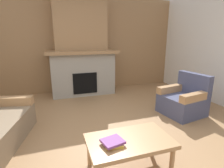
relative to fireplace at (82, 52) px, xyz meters
The scene contains 6 objects.
ground 2.87m from the fireplace, 90.00° to the right, with size 9.00×9.00×0.00m, color #9E754C.
wall_back_wood_panel 0.42m from the fireplace, 90.00° to the left, with size 6.00×0.12×2.70m, color #997047.
fireplace is the anchor object (origin of this frame).
armchair 2.90m from the fireplace, 49.90° to the right, with size 0.87×0.87×0.85m.
coffee_table 3.40m from the fireplace, 89.87° to the right, with size 1.00×0.60×0.43m.
book_stack_near_edge 3.43m from the fireplace, 93.65° to the right, with size 0.27×0.25×0.06m.
Camera 1 is at (-0.78, -2.39, 1.61)m, focal length 28.77 mm.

